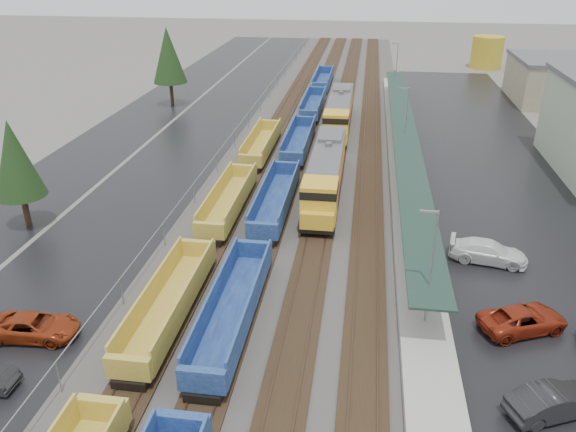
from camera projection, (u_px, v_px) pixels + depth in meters
name	position (u px, v px, depth m)	size (l,w,h in m)	color
ballast_strip	(323.00, 131.00, 70.79)	(20.00, 160.00, 0.08)	#302D2B
trackbed	(323.00, 130.00, 70.74)	(14.60, 160.00, 0.22)	black
west_parking_lot	(207.00, 126.00, 72.69)	(10.00, 160.00, 0.02)	black
west_road	(134.00, 123.00, 73.95)	(9.00, 160.00, 0.02)	black
east_commuter_lot	(493.00, 166.00, 59.48)	(16.00, 100.00, 0.02)	black
station_platform	(403.00, 155.00, 60.37)	(3.00, 80.00, 8.00)	#9E9B93
chainlink_fence	(246.00, 119.00, 69.91)	(0.08, 160.04, 2.02)	gray
distant_hills	(484.00, 13.00, 199.76)	(301.00, 140.00, 25.20)	#435240
tree_west_near	(15.00, 159.00, 44.27)	(3.96, 3.96, 9.00)	#332316
tree_west_far	(168.00, 55.00, 79.56)	(4.84, 4.84, 11.00)	#332316
tree_east	(572.00, 91.00, 62.70)	(4.40, 4.40, 10.00)	#332316
locomotive_lead	(326.00, 174.00, 51.03)	(2.88, 19.00, 4.30)	black
locomotive_trail	(339.00, 113.00, 69.78)	(2.88, 19.00, 4.30)	black
well_string_yellow	(170.00, 303.00, 34.51)	(2.48, 75.84, 2.20)	gold
well_string_blue	(276.00, 200.00, 48.69)	(2.54, 112.92, 2.25)	navy
storage_tank	(487.00, 52.00, 106.90)	(5.87, 5.87, 5.87)	gold
parked_car_west_c	(34.00, 327.00, 33.02)	(5.20, 2.40, 1.44)	maroon
parked_car_east_a	(554.00, 402.00, 27.45)	(4.83, 1.68, 1.59)	black
parked_car_east_b	(523.00, 319.00, 33.63)	(5.37, 2.47, 1.49)	maroon
parked_car_east_c	(488.00, 252.00, 41.00)	(5.55, 2.25, 1.61)	white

